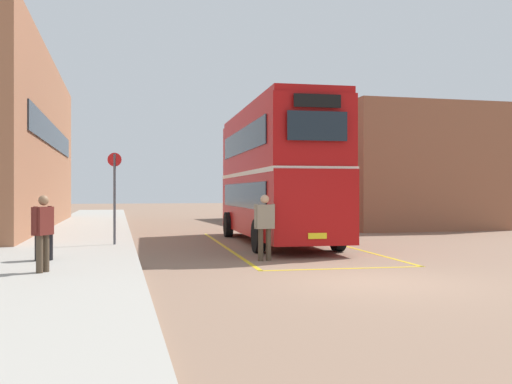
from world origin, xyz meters
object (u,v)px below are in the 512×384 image
single_deck_bus (262,195)px  bus_stop_sign (115,190)px  litter_bin (44,241)px  double_decker_bus (276,172)px  pedestrian_boarding (265,222)px  pedestrian_waiting_near (43,228)px

single_deck_bus → bus_stop_sign: bus_stop_sign is taller
litter_bin → single_deck_bus: bearing=62.1°
double_decker_bus → litter_bin: bearing=-146.3°
pedestrian_boarding → bus_stop_sign: (-3.87, 4.26, 0.87)m
litter_bin → pedestrian_waiting_near: bearing=-83.8°
litter_bin → bus_stop_sign: bus_stop_sign is taller
pedestrian_waiting_near → litter_bin: (-0.25, 2.30, -0.46)m
pedestrian_waiting_near → litter_bin: 2.35m
double_decker_bus → single_deck_bus: 15.26m
pedestrian_waiting_near → bus_stop_sign: 6.52m
litter_bin → bus_stop_sign: size_ratio=0.32×
single_deck_bus → pedestrian_waiting_near: size_ratio=6.06×
double_decker_bus → litter_bin: (-7.21, -4.81, -1.91)m
pedestrian_waiting_near → bus_stop_sign: bus_stop_sign is taller
single_deck_bus → litter_bin: size_ratio=10.54×
double_decker_bus → bus_stop_sign: size_ratio=3.47×
single_deck_bus → pedestrian_boarding: size_ratio=5.58×
pedestrian_boarding → bus_stop_sign: bearing=132.3°
pedestrian_waiting_near → litter_bin: pedestrian_waiting_near is taller
single_deck_bus → pedestrian_boarding: (-4.89, -19.95, -0.63)m
double_decker_bus → litter_bin: 8.88m
pedestrian_boarding → litter_bin: size_ratio=1.89×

